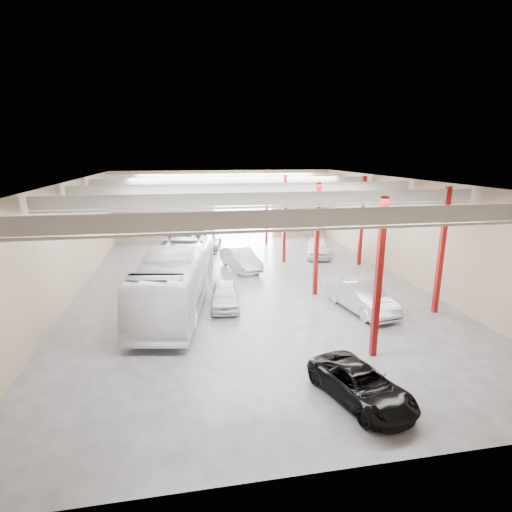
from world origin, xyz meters
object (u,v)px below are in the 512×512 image
object	(u,v)px
black_sedan	(361,385)
car_row_b	(241,259)
car_right_far	(318,247)
car_row_a	(225,295)
car_row_c	(208,241)
coach_bus	(178,276)
car_right_near	(362,297)

from	to	relation	value
black_sedan	car_row_b	distance (m)	17.60
black_sedan	car_right_far	bearing A→B (deg)	58.75
black_sedan	car_row_a	size ratio (longest dim) A/B	1.09
black_sedan	car_row_b	size ratio (longest dim) A/B	0.90
car_row_c	car_right_far	world-z (taller)	car_right_far
black_sedan	car_row_a	bearing A→B (deg)	94.52
coach_bus	car_right_near	world-z (taller)	coach_bus
car_right_far	car_row_c	bearing A→B (deg)	171.08
black_sedan	coach_bus	bearing A→B (deg)	104.58
coach_bus	black_sedan	world-z (taller)	coach_bus
car_row_a	car_row_b	world-z (taller)	car_row_b
car_row_a	car_row_c	world-z (taller)	car_row_c
coach_bus	car_row_a	bearing A→B (deg)	-6.77
black_sedan	car_right_far	size ratio (longest dim) A/B	0.93
car_right_near	car_right_far	distance (m)	12.39
black_sedan	car_right_near	distance (m)	8.73
car_row_c	black_sedan	bearing A→B (deg)	-69.31
car_row_a	black_sedan	bearing A→B (deg)	-63.38
car_row_c	car_right_near	xyz separation A→B (m)	(7.50, -16.68, 0.07)
car_row_b	car_right_near	distance (m)	11.05
car_right_far	car_row_b	bearing A→B (deg)	-142.58
coach_bus	car_right_far	xyz separation A→B (m)	(11.81, 9.42, -0.95)
coach_bus	car_right_far	bearing A→B (deg)	48.08
car_row_a	car_right_far	xyz separation A→B (m)	(9.16, 10.20, 0.12)
coach_bus	car_row_c	distance (m)	14.12
car_row_a	car_row_c	size ratio (longest dim) A/B	0.78
black_sedan	car_row_a	xyz separation A→B (m)	(-3.85, 10.00, 0.07)
car_row_b	car_row_c	xyz separation A→B (m)	(-2.00, 7.10, -0.06)
car_right_near	car_right_far	bearing A→B (deg)	71.42
car_right_near	car_right_far	world-z (taller)	car_right_near
black_sedan	car_right_far	distance (m)	20.88
car_row_a	car_row_c	distance (m)	14.60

